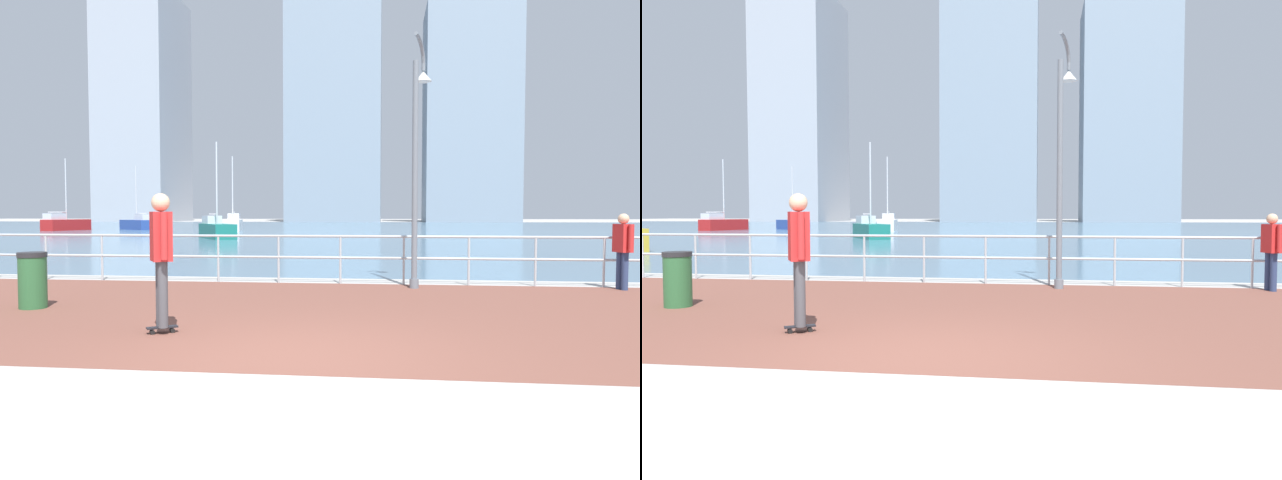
# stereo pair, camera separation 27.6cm
# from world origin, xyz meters

# --- Properties ---
(ground) EXTENTS (220.00, 220.00, 0.00)m
(ground) POSITION_xyz_m (0.00, 40.00, 0.00)
(ground) COLOR #ADAAA5
(brick_paving) EXTENTS (28.00, 7.14, 0.01)m
(brick_paving) POSITION_xyz_m (0.00, 2.92, 0.00)
(brick_paving) COLOR brown
(brick_paving) RESTS_ON ground
(harbor_water) EXTENTS (180.00, 88.00, 0.00)m
(harbor_water) POSITION_xyz_m (0.00, 51.49, 0.00)
(harbor_water) COLOR slate
(harbor_water) RESTS_ON ground
(waterfront_railing) EXTENTS (25.25, 0.06, 1.09)m
(waterfront_railing) POSITION_xyz_m (-0.00, 6.49, 0.75)
(waterfront_railing) COLOR #B2BCC1
(waterfront_railing) RESTS_ON ground
(lamppost) EXTENTS (0.47, 0.78, 5.31)m
(lamppost) POSITION_xyz_m (1.65, 6.04, 2.94)
(lamppost) COLOR slate
(lamppost) RESTS_ON ground
(skateboarder) EXTENTS (0.40, 0.52, 1.83)m
(skateboarder) POSITION_xyz_m (-1.92, 1.05, 1.11)
(skateboarder) COLOR black
(skateboarder) RESTS_ON ground
(bystander) EXTENTS (0.32, 0.55, 1.57)m
(bystander) POSITION_xyz_m (5.83, 6.14, 0.92)
(bystander) COLOR navy
(bystander) RESTS_ON ground
(trash_bin) EXTENTS (0.46, 0.46, 0.93)m
(trash_bin) POSITION_xyz_m (-4.81, 2.68, 0.47)
(trash_bin) COLOR #2D6638
(trash_bin) RESTS_ON ground
(sailboat_white) EXTENTS (2.31, 4.89, 6.60)m
(sailboat_white) POSITION_xyz_m (-12.41, 42.91, 0.63)
(sailboat_white) COLOR white
(sailboat_white) RESTS_ON ground
(sailboat_ivory) EXTENTS (4.26, 3.76, 6.12)m
(sailboat_ivory) POSITION_xyz_m (-22.57, 45.63, 0.58)
(sailboat_ivory) COLOR #284799
(sailboat_ivory) RESTS_ON ground
(sailboat_teal) EXTENTS (2.51, 4.90, 6.58)m
(sailboat_teal) POSITION_xyz_m (-28.10, 42.56, 0.63)
(sailboat_teal) COLOR #B21E1E
(sailboat_teal) RESTS_ON ground
(sailboat_yellow) EXTENTS (3.36, 4.32, 5.99)m
(sailboat_yellow) POSITION_xyz_m (-9.43, 28.15, 0.57)
(sailboat_yellow) COLOR #197266
(sailboat_yellow) RESTS_ON ground
(tower_brick) EXTENTS (16.26, 12.17, 40.16)m
(tower_brick) POSITION_xyz_m (16.42, 98.86, 19.25)
(tower_brick) COLOR #8493A3
(tower_brick) RESTS_ON ground
(tower_glass) EXTENTS (17.33, 16.74, 48.46)m
(tower_glass) POSITION_xyz_m (-8.28, 101.94, 23.39)
(tower_glass) COLOR #8493A3
(tower_glass) RESTS_ON ground
(tower_steel) EXTENTS (13.39, 17.22, 45.61)m
(tower_steel) POSITION_xyz_m (-45.76, 100.25, 21.97)
(tower_steel) COLOR #A3A8B2
(tower_steel) RESTS_ON ground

